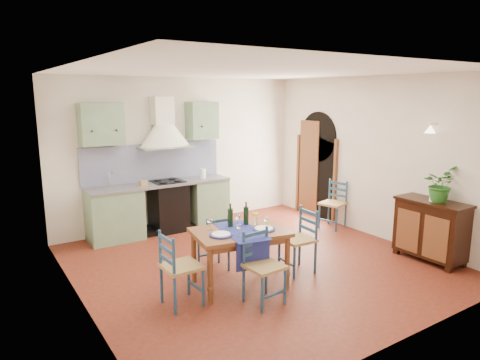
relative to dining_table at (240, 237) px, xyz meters
name	(u,v)px	position (x,y,z in m)	size (l,w,h in m)	color
floor	(257,263)	(0.63, 0.51, -0.67)	(5.00, 5.00, 0.00)	#491C0F
back_wall	(164,174)	(0.16, 2.80, 0.38)	(5.00, 0.96, 2.80)	silver
right_wall	(361,159)	(3.12, 0.79, 0.67)	(0.26, 5.00, 2.80)	silver
left_wall	(77,193)	(-1.87, 0.51, 0.73)	(0.04, 5.00, 2.80)	silver
ceiling	(258,71)	(0.63, 0.51, 2.13)	(5.00, 5.00, 0.01)	white
dining_table	(240,237)	(0.00, 0.00, 0.00)	(1.30, 1.02, 1.07)	brown
chair_near	(263,266)	(-0.02, -0.53, -0.21)	(0.44, 0.44, 0.89)	navy
chair_far	(214,241)	(-0.02, 0.65, -0.25)	(0.41, 0.41, 0.81)	navy
chair_left	(179,268)	(-0.90, -0.06, -0.19)	(0.44, 0.44, 0.92)	navy
chair_right	(299,240)	(0.96, -0.06, -0.20)	(0.45, 0.45, 0.91)	navy
chair_spare	(334,204)	(2.86, 1.15, -0.21)	(0.52, 0.52, 0.89)	navy
sideboard	(431,228)	(2.89, -0.83, -0.16)	(0.50, 1.05, 0.94)	black
potted_plant	(439,184)	(2.91, -0.89, 0.53)	(0.47, 0.41, 0.52)	#246320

